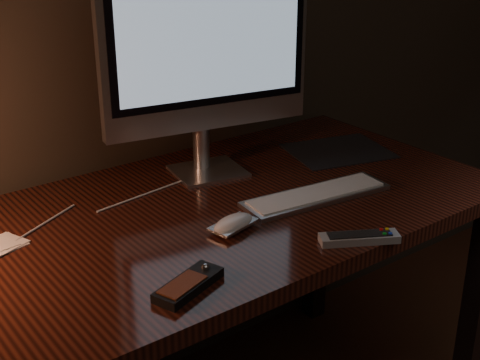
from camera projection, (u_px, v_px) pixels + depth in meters
desk at (171, 252)px, 1.65m from camera, size 1.60×0.75×0.75m
monitor at (207, 45)px, 1.66m from camera, size 0.55×0.19×0.58m
keyboard at (316, 195)px, 1.64m from camera, size 0.40×0.15×0.01m
mousepad at (338, 151)px, 1.94m from camera, size 0.33×0.29×0.00m
mouse at (233, 225)px, 1.48m from camera, size 0.12×0.08×0.02m
media_remote at (189, 284)px, 1.26m from camera, size 0.16×0.10×0.03m
tv_remote at (359, 238)px, 1.43m from camera, size 0.17×0.12×0.02m
cable at (93, 213)px, 1.56m from camera, size 0.53×0.16×0.00m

